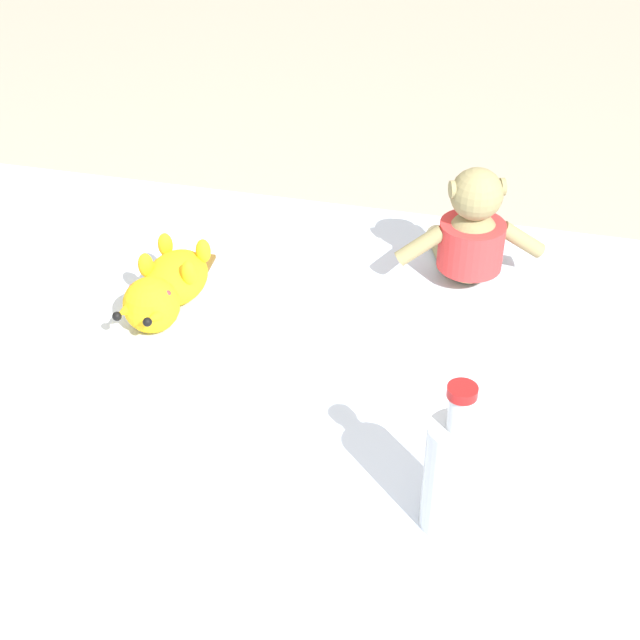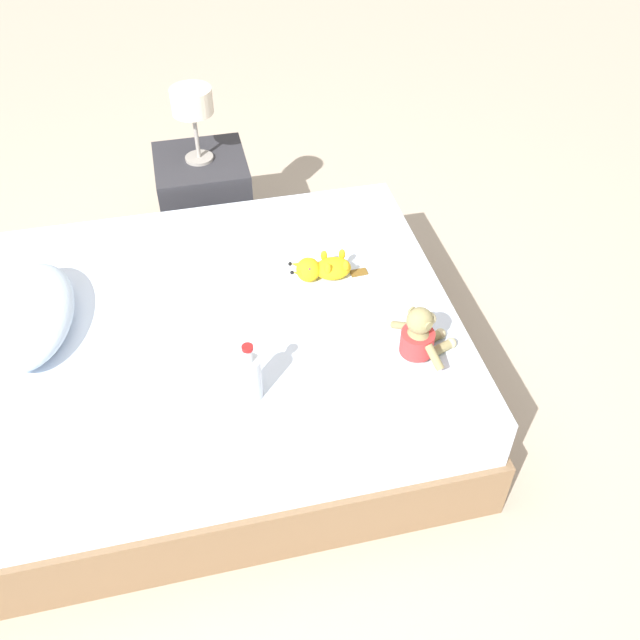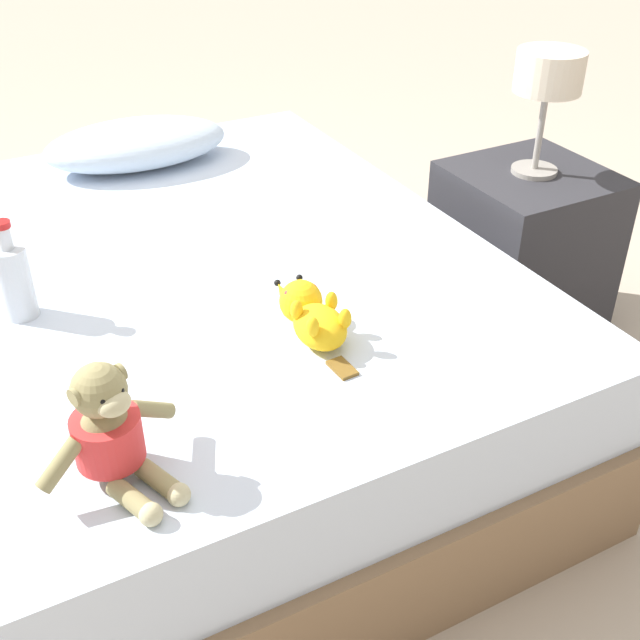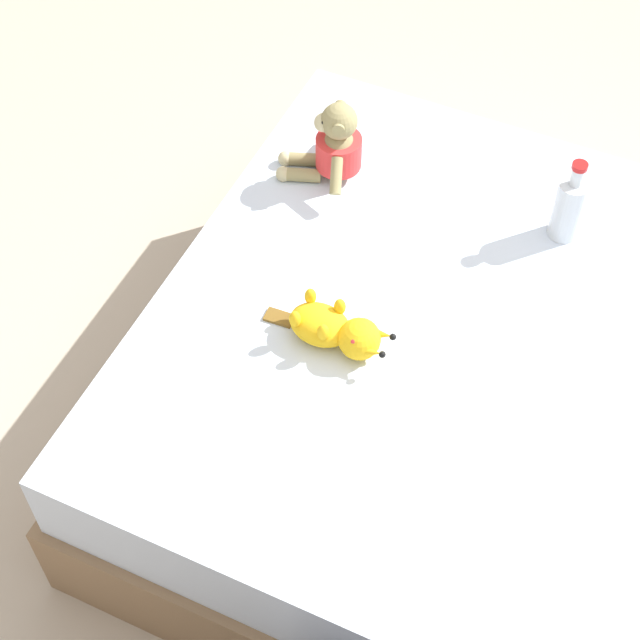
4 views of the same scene
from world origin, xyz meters
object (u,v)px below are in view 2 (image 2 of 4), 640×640
at_px(plush_monkey, 420,338).
at_px(bedside_lamp, 192,105).
at_px(plush_yellow_creature, 323,268).
at_px(nightstand, 206,206).
at_px(pillow, 31,315).
at_px(bed, 222,362).
at_px(glass_bottle, 250,376).

relative_size(plush_monkey, bedside_lamp, 0.76).
height_order(plush_yellow_creature, bedside_lamp, bedside_lamp).
xyz_separation_m(nightstand, bedside_lamp, (0.00, -0.00, 0.57)).
bearing_deg(bedside_lamp, plush_yellow_creature, -157.71).
xyz_separation_m(pillow, bedside_lamp, (1.03, -0.73, 0.26)).
bearing_deg(plush_yellow_creature, nightstand, 22.29).
height_order(pillow, bedside_lamp, bedside_lamp).
distance_m(bed, plush_yellow_creature, 0.57).
bearing_deg(bedside_lamp, pillow, 144.46).
xyz_separation_m(bed, plush_monkey, (-0.38, -0.70, 0.36)).
height_order(pillow, plush_monkey, plush_monkey).
bearing_deg(plush_monkey, bed, 61.45).
relative_size(bed, bedside_lamp, 5.14).
bearing_deg(plush_yellow_creature, bed, 106.44).
relative_size(plush_monkey, glass_bottle, 1.16).
distance_m(plush_yellow_creature, nightstand, 1.10).
bearing_deg(bedside_lamp, glass_bottle, -179.26).
distance_m(pillow, plush_monkey, 1.45).
bearing_deg(plush_monkey, glass_bottle, 94.28).
distance_m(plush_monkey, plush_yellow_creature, 0.57).
height_order(plush_monkey, glass_bottle, glass_bottle).
bearing_deg(bedside_lamp, bed, 177.09).
distance_m(pillow, glass_bottle, 0.91).
distance_m(pillow, plush_yellow_creature, 1.14).
bearing_deg(plush_monkey, pillow, 71.20).
distance_m(glass_bottle, bedside_lamp, 1.56).
relative_size(bed, plush_yellow_creature, 5.79).
xyz_separation_m(pillow, glass_bottle, (-0.51, -0.75, 0.02)).
distance_m(plush_yellow_creature, bedside_lamp, 1.10).
bearing_deg(bed, glass_bottle, -169.76).
xyz_separation_m(pillow, plush_monkey, (-0.47, -1.37, 0.03)).
xyz_separation_m(bed, nightstand, (1.12, -0.06, 0.02)).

